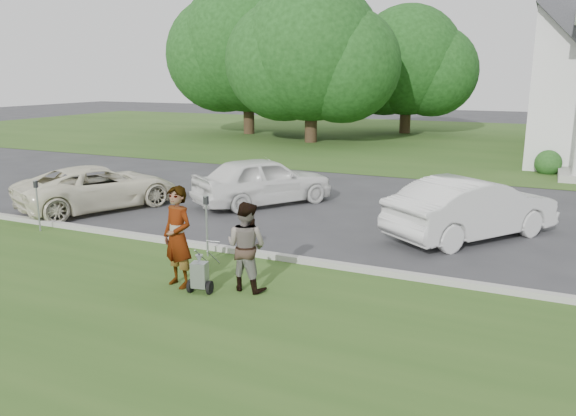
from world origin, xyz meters
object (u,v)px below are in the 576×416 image
Objects in this scene: tree_far at (248,51)px; person_left at (178,238)px; tree_left at (311,58)px; tree_back at (407,66)px; parking_meter_far at (37,200)px; car_d at (472,208)px; parking_meter_near at (207,219)px; person_right at (246,247)px; car_a at (99,187)px; striping_cart at (200,275)px; car_b at (263,180)px.

tree_far is 5.80× the size of person_left.
tree_back is (4.00, 8.00, -0.38)m from tree_left.
person_left is at bearing -16.94° from parking_meter_far.
parking_meter_far is 11.36m from car_d.
car_d is (5.30, 4.16, -0.12)m from parking_meter_near.
person_right is 1.25× the size of parking_meter_far.
tree_far reaches higher than car_a.
person_left is (-0.58, 0.14, 0.64)m from striping_cart.
tree_back is 27.70m from car_a.
parking_meter_near is (2.49, -29.89, -3.82)m from tree_back.
tree_far is at bearing 153.44° from tree_left.
person_left reaches higher than parking_meter_far.
car_b reaches higher than car_a.
car_a is at bearing 99.41° from parking_meter_far.
car_a is (-0.45, 2.74, -0.20)m from parking_meter_far.
parking_meter_far is 0.29× the size of car_d.
striping_cart is at bearing 91.51° from car_d.
parking_meter_near is 1.03× the size of parking_meter_far.
parking_meter_near is at bearing -63.34° from tree_far.
tree_left is 22.39m from parking_meter_far.
tree_back is at bearing 84.76° from parking_meter_far.
parking_meter_far is at bearing -6.37° from person_right.
car_a reaches higher than striping_cart.
parking_meter_far is at bearing 87.38° from car_b.
tree_far is 27.75m from car_d.
tree_far is 30.56m from striping_cart.
parking_meter_near is at bearing -33.57° from person_right.
person_right reaches higher than car_d.
person_left is at bearing -84.58° from tree_back.
parking_meter_near is at bearing 178.46° from car_a.
person_left is (13.01, -26.71, -4.69)m from tree_far.
tree_far is 8.36× the size of parking_meter_far.
person_left is at bearing 137.53° from car_b.
tree_far reaches higher than tree_left.
parking_meter_far is at bearing 123.03° from car_a.
tree_far is 2.39× the size of car_a.
tree_left is 23.21m from parking_meter_near.
tree_left is 8.95m from tree_back.
person_right is at bearing 94.04° from car_d.
car_d is (4.79, 5.98, -0.22)m from person_left.
car_b is 6.71m from car_d.
tree_left is 25.47m from striping_cart.
parking_meter_far is at bearing -73.79° from tree_far.
striping_cart is (13.59, -26.84, -5.33)m from tree_far.
tree_back is 2.02× the size of car_d.
striping_cart is at bearing -63.16° from tree_far.
car_b reaches higher than striping_cart.
person_left is at bearing 155.09° from striping_cart.
tree_far is at bearing -153.44° from tree_back.
person_right reaches higher than striping_cart.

